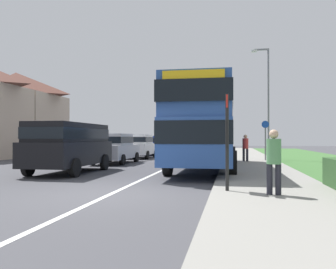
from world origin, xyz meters
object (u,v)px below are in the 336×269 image
Objects in this scene: parked_car_white at (139,145)px; pedestrian_at_stop at (274,159)px; double_decker_bus at (205,124)px; parked_car_silver at (115,147)px; pedestrian_walking_away at (245,146)px; cycle_route_sign at (265,139)px; street_lamp_mid at (267,96)px; parked_car_blue at (153,145)px; bus_stop_sign at (227,135)px; parked_van_black at (70,143)px.

parked_car_white is 17.88m from pedestrian_at_stop.
double_decker_bus is 6.30m from parked_car_silver.
parked_car_silver reaches higher than pedestrian_walking_away.
cycle_route_sign is at bearing 17.29° from parked_car_silver.
parked_car_white is (-0.02, 5.39, 0.00)m from parked_car_silver.
street_lamp_mid reaches higher than pedestrian_at_stop.
parked_car_blue is at bearing 90.46° from parked_car_white.
street_lamp_mid is (0.23, 1.52, 2.77)m from cycle_route_sign.
cycle_route_sign reaches higher than parked_car_silver.
parked_car_white is 4.92m from parked_car_blue.
parked_car_blue is 2.46× the size of pedestrian_at_stop.
double_decker_bus is 8.17m from pedestrian_at_stop.
street_lamp_mid is (8.88, -1.19, 3.26)m from parked_car_white.
cycle_route_sign is 3.17m from street_lamp_mid.
double_decker_bus is 6.57m from cycle_route_sign.
parked_car_white is 17.00m from bus_stop_sign.
parked_car_silver is at bearing -162.71° from cycle_route_sign.
double_decker_bus is 2.60× the size of parked_car_blue.
double_decker_bus is 4.25× the size of cycle_route_sign.
parked_van_black is 8.11m from bus_stop_sign.
pedestrian_at_stop is at bearing -89.07° from pedestrian_walking_away.
parked_car_silver is at bearing 151.01° from double_decker_bus.
street_lamp_mid is at bearing -7.61° from parked_car_white.
bus_stop_sign is (6.56, -20.61, 0.64)m from parked_car_blue.
cycle_route_sign is at bearing 85.64° from pedestrian_at_stop.
cycle_route_sign is at bearing 60.46° from double_decker_bus.
pedestrian_at_stop is at bearing -64.76° from parked_car_white.
cycle_route_sign is at bearing -17.36° from parked_car_white.
bus_stop_sign is at bearing -99.30° from cycle_route_sign.
parked_van_black is at bearing -90.99° from parked_car_silver.
parked_van_black is 2.99× the size of pedestrian_at_stop.
parked_van_black is 13.60m from street_lamp_mid.
pedestrian_at_stop is 1.00× the size of pedestrian_walking_away.
cycle_route_sign is (8.65, -2.70, 0.49)m from parked_car_white.
street_lamp_mid is at bearing 80.77° from bus_stop_sign.
double_decker_bus is 5.12m from pedestrian_walking_away.
bus_stop_sign is at bearing -81.49° from double_decker_bus.
parked_van_black is at bearing -132.41° from street_lamp_mid.
bus_stop_sign is at bearing -67.42° from parked_car_white.
parked_car_silver is at bearing -154.61° from street_lamp_mid.
parked_car_white reaches higher than pedestrian_walking_away.
parked_car_silver is at bearing 89.01° from parked_van_black.
parked_van_black is 10.38m from pedestrian_walking_away.
parked_car_silver is at bearing -89.75° from parked_car_white.
double_decker_bus reaches higher than pedestrian_at_stop.
pedestrian_walking_away is (7.40, 1.58, 0.04)m from parked_car_silver.
parked_car_silver is 1.76× the size of cycle_route_sign.
pedestrian_at_stop is at bearing -94.36° from cycle_route_sign.
parked_car_white is at bearing -89.54° from parked_car_blue.
parked_car_white is 8.34m from pedestrian_walking_away.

